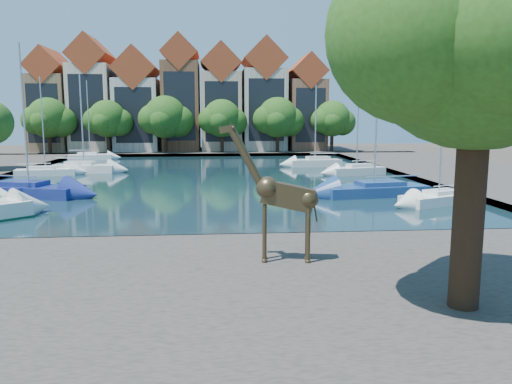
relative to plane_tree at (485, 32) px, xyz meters
The scene contains 28 objects.
ground 14.07m from the plane_tree, 130.22° to the left, with size 160.00×160.00×0.00m, color #38332B.
water_basin 34.72m from the plane_tree, 102.99° to the left, with size 38.00×50.00×0.08m, color black.
near_quay 10.82m from the plane_tree, 165.24° to the left, with size 50.00×14.00×0.50m, color #453F3C.
far_quay 65.87m from the plane_tree, 96.68° to the left, with size 60.00×16.00×0.50m, color #453F3C.
right_quay 38.04m from the plane_tree, 62.22° to the left, with size 14.00×52.00×0.50m, color #453F3C.
plane_tree is the anchor object (origin of this frame).
townhouse_west_end 71.84m from the plane_tree, 115.22° to the left, with size 5.44×9.18×14.93m.
townhouse_west_mid 69.50m from the plane_tree, 110.74° to the left, with size 5.94×9.18×16.79m.
townhouse_west_inner 67.47m from the plane_tree, 105.57° to the left, with size 6.43×9.18×15.15m.
townhouse_center 66.03m from the plane_tree, 100.13° to the left, with size 5.44×9.18×16.93m.
townhouse_east_inner 65.24m from the plane_tree, 94.94° to the left, with size 5.94×9.18×15.79m.
townhouse_east_mid 65.00m from the plane_tree, 89.22° to the left, with size 6.43×9.18×16.65m.
townhouse_east_end 65.41m from the plane_tree, 83.52° to the left, with size 5.44×9.18×14.43m.
far_tree_far_west 66.46m from the plane_tree, 116.38° to the left, with size 7.28×5.60×7.68m.
far_tree_west 63.33m from the plane_tree, 109.89° to the left, with size 6.76×5.20×7.36m.
far_tree_mid_west 61.06m from the plane_tree, 102.79° to the left, with size 7.80×6.00×8.00m.
far_tree_mid_east 59.81m from the plane_tree, 95.30° to the left, with size 7.02×5.40×7.52m.
far_tree_east 59.60m from the plane_tree, 87.60° to the left, with size 7.54×5.80×7.84m.
far_tree_far_east 60.47m from the plane_tree, 80.01° to the left, with size 6.76×5.20×7.36m.
giraffe_statue 8.09m from the plane_tree, 133.68° to the left, with size 3.38×0.75×4.82m.
sailboat_left_b 31.02m from the plane_tree, 130.48° to the left, with size 7.60×4.36×10.39m.
sailboat_left_c 42.92m from the plane_tree, 122.30° to the left, with size 5.55×2.84×9.12m.
sailboat_left_d 43.33m from the plane_tree, 117.30° to the left, with size 6.33×2.78×9.53m.
sailboat_left_e 58.06m from the plane_tree, 113.11° to the left, with size 5.54×2.61×9.96m.
sailboat_right_a 20.48m from the plane_tree, 67.39° to the left, with size 5.52×3.78×9.86m.
sailboat_right_b 22.96m from the plane_tree, 78.42° to the left, with size 7.62×3.73×11.48m.
sailboat_right_c 35.45m from the plane_tree, 78.75° to the left, with size 5.66×3.17×8.59m.
sailboat_right_d 42.94m from the plane_tree, 84.06° to the left, with size 5.85×2.58×8.89m.
Camera 1 is at (0.83, -21.38, 5.60)m, focal length 35.00 mm.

